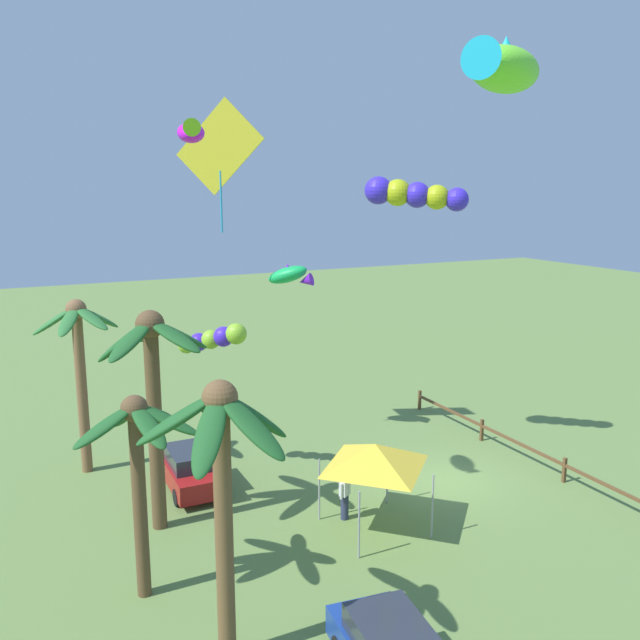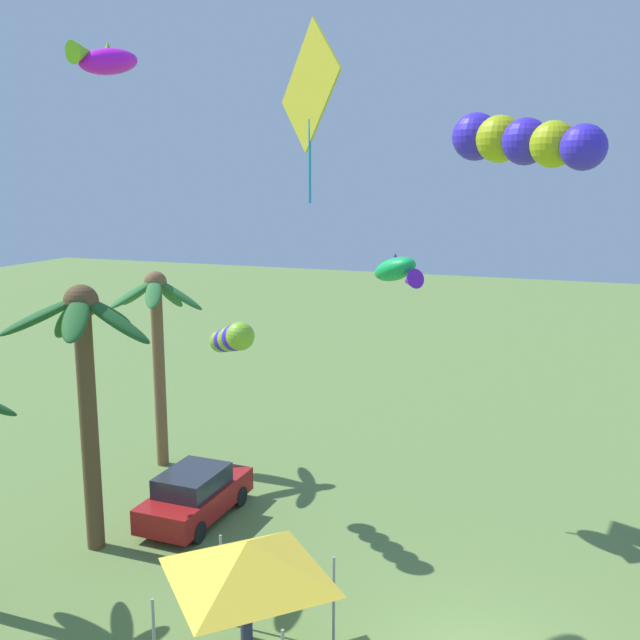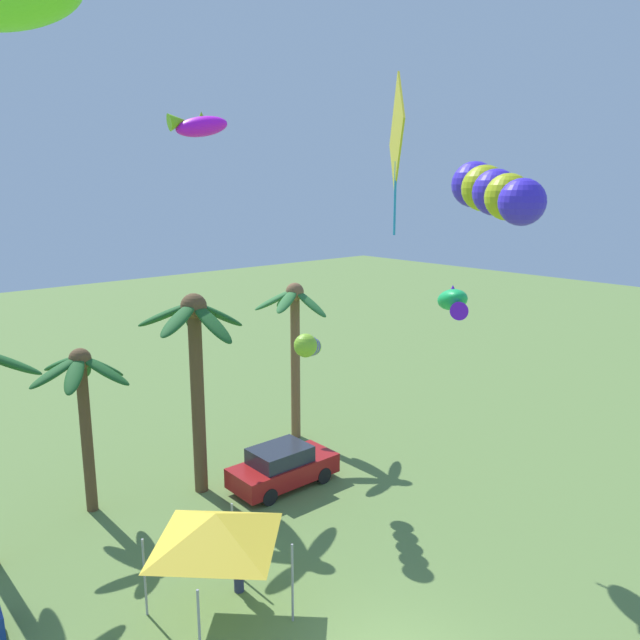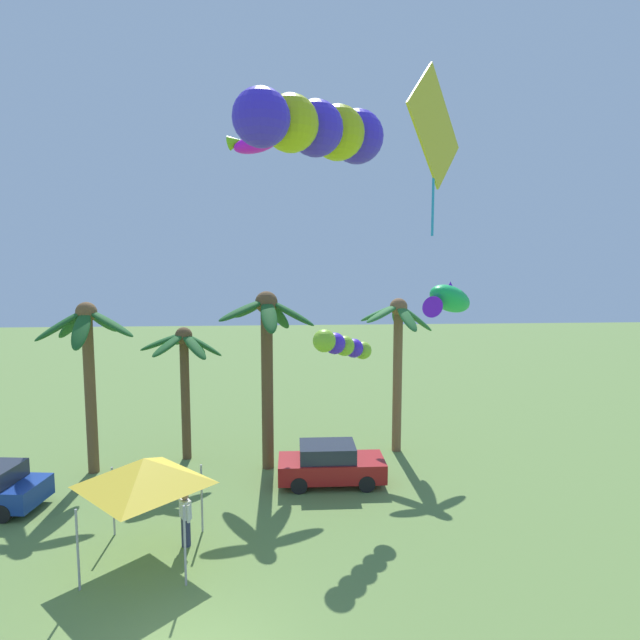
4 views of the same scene
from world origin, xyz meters
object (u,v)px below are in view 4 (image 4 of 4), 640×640
palm_tree_2 (397,340)px  palm_tree_3 (184,359)px  parked_car_1 (330,464)px  kite_diamond_2 (435,130)px  palm_tree_1 (87,347)px  festival_tent (144,472)px  kite_fish_4 (448,300)px  palm_tree_0 (267,339)px  kite_tube_0 (342,345)px  kite_fish_3 (252,144)px  kite_tube_1 (322,130)px  spectator_0 (186,519)px

palm_tree_2 → palm_tree_3: palm_tree_2 is taller
parked_car_1 → kite_diamond_2: (2.93, -2.41, 11.38)m
parked_car_1 → palm_tree_1: bearing=169.5°
festival_tent → kite_fish_4: size_ratio=1.46×
palm_tree_0 → palm_tree_2: size_ratio=1.06×
kite_tube_0 → kite_fish_3: (-3.00, 1.43, 6.90)m
kite_diamond_2 → kite_fish_3: size_ratio=2.64×
palm_tree_3 → kite_tube_1: 13.94m
palm_tree_3 → kite_fish_3: kite_fish_3 is taller
palm_tree_3 → kite_tube_0: kite_tube_0 is taller
parked_car_1 → kite_fish_4: size_ratio=2.00×
palm_tree_2 → kite_fish_3: kite_fish_3 is taller
palm_tree_2 → kite_tube_0: 5.18m
palm_tree_0 → kite_fish_4: (4.92, -6.82, 1.95)m
palm_tree_0 → kite_fish_4: bearing=-54.2°
spectator_0 → kite_tube_1: kite_tube_1 is taller
palm_tree_3 → palm_tree_1: bearing=-160.6°
palm_tree_2 → festival_tent: size_ratio=2.34×
palm_tree_3 → spectator_0: (1.25, -6.77, -3.41)m
spectator_0 → kite_tube_0: (4.81, 2.74, 4.55)m
palm_tree_0 → parked_car_1: 5.30m
parked_car_1 → kite_tube_0: kite_tube_0 is taller
palm_tree_3 → kite_fish_4: 11.96m
palm_tree_1 → kite_diamond_2: kite_diamond_2 is taller
palm_tree_3 → festival_tent: 7.53m
festival_tent → kite_tube_1: size_ratio=0.87×
palm_tree_3 → spectator_0: size_ratio=3.49×
palm_tree_3 → kite_fish_4: kite_fish_4 is taller
spectator_0 → kite_tube_0: kite_tube_0 is taller
kite_tube_1 → kite_fish_4: (3.55, 3.47, -3.28)m
festival_tent → kite_tube_0: kite_tube_0 is taller
kite_fish_4 → spectator_0: bearing=169.8°
festival_tent → kite_tube_1: (4.51, -4.20, 7.96)m
spectator_0 → kite_fish_4: kite_fish_4 is taller
palm_tree_3 → kite_tube_0: (6.06, -4.03, 1.15)m
parked_car_1 → kite_fish_3: (-2.72, 0.29, 11.52)m
kite_diamond_2 → kite_tube_1: bearing=-122.1°
palm_tree_0 → kite_fish_4: size_ratio=3.61×
palm_tree_2 → kite_fish_3: (-5.88, -2.85, 7.38)m
palm_tree_0 → parked_car_1: (2.35, -1.67, -4.45)m
kite_fish_4 → palm_tree_1: bearing=149.7°
palm_tree_0 → kite_diamond_2: size_ratio=1.39×
festival_tent → kite_tube_0: bearing=29.7°
spectator_0 → palm_tree_0: bearing=68.6°
palm_tree_2 → kite_fish_4: size_ratio=3.41×
palm_tree_0 → spectator_0: 7.39m
palm_tree_2 → festival_tent: palm_tree_2 is taller
palm_tree_2 → kite_tube_0: (-2.88, -4.28, 0.47)m
spectator_0 → kite_tube_1: 11.30m
parked_car_1 → kite_fish_3: kite_fish_3 is taller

